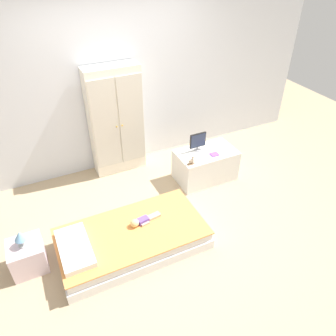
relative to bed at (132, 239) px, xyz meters
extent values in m
cube|color=tan|center=(0.52, 0.21, -0.13)|extent=(10.00, 10.00, 0.02)
cube|color=silver|center=(0.52, 1.79, 1.23)|extent=(6.40, 0.05, 2.70)
cube|color=white|center=(0.00, 0.00, -0.06)|extent=(1.68, 0.88, 0.13)
cube|color=silver|center=(0.00, 0.00, 0.06)|extent=(1.64, 0.84, 0.11)
cube|color=#EA934C|center=(0.00, 0.00, 0.12)|extent=(1.67, 0.87, 0.01)
cube|color=white|center=(-0.64, 0.00, 0.16)|extent=(0.32, 0.63, 0.07)
cube|color=#6B4CB2|center=(0.17, 0.07, 0.16)|extent=(0.14, 0.10, 0.06)
cube|color=#DBB293|center=(0.31, 0.11, 0.15)|extent=(0.16, 0.06, 0.04)
cube|color=#DBB293|center=(0.32, 0.07, 0.15)|extent=(0.16, 0.06, 0.04)
cube|color=#DBB293|center=(0.16, 0.12, 0.14)|extent=(0.10, 0.04, 0.03)
cube|color=#DBB293|center=(0.18, 0.02, 0.14)|extent=(0.10, 0.04, 0.03)
sphere|color=#DBB293|center=(0.07, 0.06, 0.17)|extent=(0.09, 0.09, 0.09)
sphere|color=#E0C67F|center=(0.06, 0.05, 0.18)|extent=(0.10, 0.10, 0.10)
cube|color=silver|center=(-1.12, 0.21, 0.05)|extent=(0.36, 0.36, 0.35)
cylinder|color=#B7B2AD|center=(-1.12, 0.21, 0.23)|extent=(0.10, 0.10, 0.01)
cylinder|color=#B7B2AD|center=(-1.12, 0.21, 0.28)|extent=(0.02, 0.02, 0.08)
cone|color=#7AB2E0|center=(-1.12, 0.21, 0.37)|extent=(0.13, 0.13, 0.10)
cube|color=white|center=(0.39, 1.60, 0.68)|extent=(0.77, 0.27, 1.62)
cube|color=beige|center=(0.20, 1.46, 0.72)|extent=(0.36, 0.02, 1.33)
cube|color=beige|center=(0.58, 1.46, 0.72)|extent=(0.36, 0.02, 1.33)
sphere|color=gold|center=(0.35, 1.44, 0.68)|extent=(0.02, 0.02, 0.02)
sphere|color=gold|center=(0.43, 1.44, 0.68)|extent=(0.02, 0.02, 0.02)
cube|color=silver|center=(1.45, 0.79, 0.11)|extent=(0.86, 0.51, 0.47)
cylinder|color=#99999E|center=(1.35, 0.88, 0.35)|extent=(0.10, 0.10, 0.01)
cylinder|color=#99999E|center=(1.35, 0.88, 0.38)|extent=(0.02, 0.02, 0.05)
cube|color=black|center=(1.35, 0.88, 0.51)|extent=(0.25, 0.02, 0.22)
cube|color=#28334C|center=(1.35, 0.86, 0.51)|extent=(0.23, 0.01, 0.20)
cube|color=#8E6642|center=(1.10, 0.62, 0.35)|extent=(0.10, 0.01, 0.01)
cube|color=#8E6642|center=(1.10, 0.59, 0.35)|extent=(0.10, 0.01, 0.01)
cube|color=tan|center=(1.10, 0.61, 0.39)|extent=(0.07, 0.03, 0.04)
cylinder|color=tan|center=(1.12, 0.62, 0.36)|extent=(0.01, 0.01, 0.02)
cylinder|color=tan|center=(1.12, 0.60, 0.36)|extent=(0.01, 0.01, 0.02)
cylinder|color=tan|center=(1.07, 0.62, 0.36)|extent=(0.01, 0.01, 0.02)
cylinder|color=tan|center=(1.07, 0.60, 0.36)|extent=(0.01, 0.01, 0.02)
cylinder|color=tan|center=(1.12, 0.61, 0.42)|extent=(0.02, 0.02, 0.02)
sphere|color=tan|center=(1.12, 0.61, 0.44)|extent=(0.03, 0.03, 0.03)
cube|color=#8E51B2|center=(1.51, 0.67, 0.35)|extent=(0.12, 0.10, 0.01)
camera|label=1|loc=(-0.74, -2.49, 2.85)|focal=34.52mm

